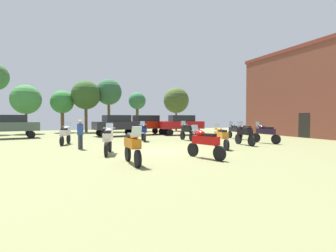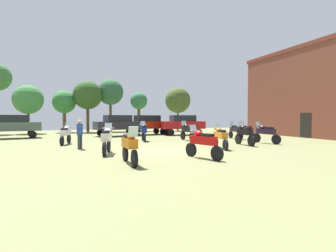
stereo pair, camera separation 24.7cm
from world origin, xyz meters
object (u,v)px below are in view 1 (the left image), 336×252
Objects in this scene: tree_5 at (137,102)px; motorcycle_3 at (244,134)px; person_1 at (80,132)px; tree_6 at (109,92)px; motorcycle_2 at (265,133)px; motorcycle_10 at (108,139)px; motorcycle_11 at (221,136)px; tree_2 at (176,100)px; motorcycle_1 at (133,145)px; tree_9 at (62,102)px; car_1 at (146,123)px; car_3 at (117,124)px; motorcycle_6 at (234,130)px; car_4 at (11,125)px; motorcycle_5 at (143,131)px; motorcycle_7 at (65,134)px; motorcycle_8 at (245,131)px; tree_1 at (86,95)px; motorcycle_9 at (205,142)px; tree_4 at (26,100)px; motorcycle_4 at (187,131)px; car_2 at (182,123)px.

motorcycle_3 is at bearing -83.46° from tree_5.
person_1 is 19.38m from tree_6.
motorcycle_2 is 12.14m from person_1.
tree_5 reaches higher than motorcycle_10.
motorcycle_11 is 0.38× the size of tree_2.
tree_9 is at bearing -84.65° from motorcycle_1.
person_1 is at bearing 135.98° from car_1.
car_1 is at bearing -81.40° from car_3.
motorcycle_6 is at bearing 149.00° from person_1.
motorcycle_11 is at bearing -145.33° from car_4.
motorcycle_10 is (-3.47, -6.24, 0.01)m from motorcycle_5.
motorcycle_3 is 0.38× the size of tree_2.
motorcycle_7 is (-10.84, 4.45, -0.03)m from motorcycle_3.
tree_2 is (0.35, 15.36, 3.32)m from motorcycle_8.
car_4 is 10.82m from tree_1.
motorcycle_9 is (-7.41, -8.55, 0.01)m from motorcycle_6.
car_1 is (2.25, 7.22, 0.43)m from motorcycle_5.
tree_1 is at bearing -90.95° from motorcycle_1.
tree_4 is at bearing 121.65° from motorcycle_10.
motorcycle_11 is 22.92m from tree_9.
motorcycle_2 is at bearing -152.61° from car_3.
motorcycle_4 reaches higher than motorcycle_2.
tree_6 reaches higher than motorcycle_4.
motorcycle_3 is 21.47m from tree_1.
motorcycle_7 is 0.47× the size of car_2.
tree_9 reaches higher than car_2.
motorcycle_8 is (0.44, 2.80, -0.01)m from motorcycle_2.
motorcycle_2 is 0.98× the size of motorcycle_8.
motorcycle_6 is at bearing -48.22° from tree_9.
motorcycle_8 is 21.72m from tree_9.
tree_6 is (-7.92, 19.45, 4.22)m from motorcycle_2.
car_1 is (-5.64, 8.99, 0.45)m from motorcycle_8.
car_2 is at bearing 85.53° from motorcycle_2.
car_2 is 6.53m from car_3.
motorcycle_7 is 10.07m from motorcycle_11.
car_1 reaches higher than motorcycle_5.
motorcycle_6 is 11.32m from motorcycle_9.
tree_4 is 9.35m from tree_6.
car_4 reaches higher than motorcycle_3.
motorcycle_6 is 12.53m from motorcycle_10.
car_1 is (-1.05, 7.86, 0.43)m from motorcycle_4.
motorcycle_6 is at bearing -53.42° from tree_1.
motorcycle_5 is 7.82m from car_2.
motorcycle_7 is at bearing -174.76° from motorcycle_6.
motorcycle_2 is at bearing -46.45° from tree_4.
motorcycle_6 is (0.25, 4.00, -0.02)m from motorcycle_2.
motorcycle_3 is at bearing 126.96° from person_1.
tree_9 is at bearing 109.56° from motorcycle_2.
motorcycle_7 is 0.33× the size of tree_1.
car_3 reaches higher than motorcycle_5.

